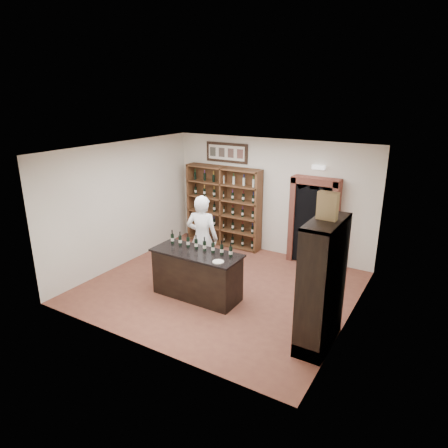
{
  "coord_description": "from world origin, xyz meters",
  "views": [
    {
      "loc": [
        4.13,
        -6.75,
        4.08
      ],
      "look_at": [
        -0.09,
        0.3,
        1.36
      ],
      "focal_mm": 32.0,
      "sensor_mm": 36.0,
      "label": 1
    }
  ],
  "objects_px": {
    "shopkeeper": "(202,238)",
    "wine_crate": "(328,206)",
    "wine_shelf": "(224,206)",
    "counter_bottle_0": "(172,239)",
    "tasting_counter": "(197,275)",
    "side_cabinet": "(322,304)"
  },
  "relations": [
    {
      "from": "side_cabinet",
      "to": "wine_crate",
      "type": "bearing_deg",
      "value": 149.91
    },
    {
      "from": "wine_shelf",
      "to": "tasting_counter",
      "type": "xyz_separation_m",
      "value": [
        1.1,
        -2.93,
        -0.61
      ]
    },
    {
      "from": "side_cabinet",
      "to": "wine_crate",
      "type": "distance_m",
      "value": 1.67
    },
    {
      "from": "wine_shelf",
      "to": "tasting_counter",
      "type": "height_order",
      "value": "wine_shelf"
    },
    {
      "from": "counter_bottle_0",
      "to": "wine_crate",
      "type": "relative_size",
      "value": 0.68
    },
    {
      "from": "tasting_counter",
      "to": "wine_shelf",
      "type": "bearing_deg",
      "value": 110.56
    },
    {
      "from": "counter_bottle_0",
      "to": "shopkeeper",
      "type": "bearing_deg",
      "value": 59.3
    },
    {
      "from": "wine_shelf",
      "to": "counter_bottle_0",
      "type": "relative_size",
      "value": 7.33
    },
    {
      "from": "wine_shelf",
      "to": "side_cabinet",
      "type": "height_order",
      "value": "same"
    },
    {
      "from": "wine_shelf",
      "to": "shopkeeper",
      "type": "relative_size",
      "value": 1.11
    },
    {
      "from": "shopkeeper",
      "to": "wine_crate",
      "type": "distance_m",
      "value": 3.5
    },
    {
      "from": "wine_shelf",
      "to": "counter_bottle_0",
      "type": "xyz_separation_m",
      "value": [
        0.38,
        -2.79,
        0.01
      ]
    },
    {
      "from": "wine_shelf",
      "to": "tasting_counter",
      "type": "relative_size",
      "value": 1.17
    },
    {
      "from": "tasting_counter",
      "to": "shopkeeper",
      "type": "distance_m",
      "value": 0.97
    },
    {
      "from": "tasting_counter",
      "to": "side_cabinet",
      "type": "distance_m",
      "value": 2.75
    },
    {
      "from": "wine_shelf",
      "to": "counter_bottle_0",
      "type": "height_order",
      "value": "wine_shelf"
    },
    {
      "from": "shopkeeper",
      "to": "wine_shelf",
      "type": "bearing_deg",
      "value": -85.78
    },
    {
      "from": "tasting_counter",
      "to": "side_cabinet",
      "type": "height_order",
      "value": "side_cabinet"
    },
    {
      "from": "counter_bottle_0",
      "to": "side_cabinet",
      "type": "relative_size",
      "value": 0.14
    },
    {
      "from": "side_cabinet",
      "to": "wine_crate",
      "type": "relative_size",
      "value": 4.98
    },
    {
      "from": "counter_bottle_0",
      "to": "wine_crate",
      "type": "height_order",
      "value": "wine_crate"
    },
    {
      "from": "tasting_counter",
      "to": "wine_crate",
      "type": "distance_m",
      "value": 3.3
    }
  ]
}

